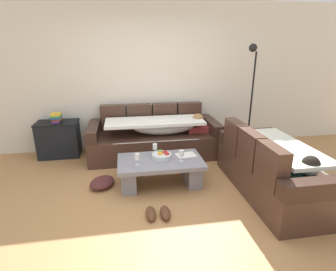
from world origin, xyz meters
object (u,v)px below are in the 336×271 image
object	(u,v)px
side_cabinet	(59,139)
pair_of_shoes	(158,213)
wine_glass_near_right	(182,154)
couch_along_wall	(156,137)
coffee_table	(160,169)
wine_glass_far_back	(155,147)
fruit_bowl	(162,155)
crumpled_garment	(102,182)
wine_glass_near_left	(137,157)
book_stack_on_cabinet	(56,117)
open_magazine	(186,155)
couch_near_window	(274,169)
floor_lamp	(251,92)

from	to	relation	value
side_cabinet	pair_of_shoes	distance (m)	2.61
wine_glass_near_right	side_cabinet	size ratio (longest dim) A/B	0.23
couch_along_wall	side_cabinet	size ratio (longest dim) A/B	3.19
coffee_table	wine_glass_far_back	world-z (taller)	wine_glass_far_back
coffee_table	side_cabinet	bearing A→B (deg)	141.21
fruit_bowl	crumpled_garment	xyz separation A→B (m)	(-0.87, 0.01, -0.36)
crumpled_garment	wine_glass_near_left	bearing A→B (deg)	-19.62
couch_along_wall	side_cabinet	distance (m)	1.75
pair_of_shoes	crumpled_garment	world-z (taller)	crumpled_garment
wine_glass_near_left	book_stack_on_cabinet	xyz separation A→B (m)	(-1.33, 1.45, 0.23)
open_magazine	crumpled_garment	bearing A→B (deg)	173.40
open_magazine	book_stack_on_cabinet	size ratio (longest dim) A/B	1.16
pair_of_shoes	crumpled_garment	xyz separation A→B (m)	(-0.70, 0.83, 0.01)
couch_near_window	wine_glass_far_back	distance (m)	1.68
couch_along_wall	wine_glass_near_left	xyz separation A→B (m)	(-0.41, -1.23, 0.16)
fruit_bowl	side_cabinet	distance (m)	2.12
wine_glass_far_back	floor_lamp	bearing A→B (deg)	24.40
fruit_bowl	book_stack_on_cabinet	size ratio (longest dim) A/B	1.16
couch_along_wall	book_stack_on_cabinet	size ratio (longest dim) A/B	9.49
wine_glass_near_right	book_stack_on_cabinet	bearing A→B (deg)	143.57
wine_glass_near_left	floor_lamp	distance (m)	2.51
open_magazine	book_stack_on_cabinet	xyz separation A→B (m)	(-2.05, 1.24, 0.34)
coffee_table	pair_of_shoes	bearing A→B (deg)	-100.16
couch_near_window	coffee_table	distance (m)	1.55
coffee_table	wine_glass_far_back	xyz separation A→B (m)	(-0.05, 0.21, 0.26)
fruit_bowl	wine_glass_near_left	size ratio (longest dim) A/B	1.69
wine_glass_far_back	pair_of_shoes	xyz separation A→B (m)	(-0.09, -0.98, -0.45)
couch_near_window	book_stack_on_cabinet	size ratio (longest dim) A/B	7.75
wine_glass_near_left	wine_glass_near_right	bearing A→B (deg)	1.92
side_cabinet	pair_of_shoes	bearing A→B (deg)	-54.18
fruit_bowl	side_cabinet	bearing A→B (deg)	142.82
floor_lamp	wine_glass_near_right	bearing A→B (deg)	-142.85
crumpled_garment	fruit_bowl	bearing A→B (deg)	-0.46
couch_along_wall	fruit_bowl	bearing A→B (deg)	-92.50
side_cabinet	book_stack_on_cabinet	size ratio (longest dim) A/B	2.98
couch_near_window	wine_glass_near_left	bearing A→B (deg)	79.21
open_magazine	side_cabinet	bearing A→B (deg)	140.71
couch_near_window	wine_glass_near_left	world-z (taller)	couch_near_window
couch_near_window	coffee_table	world-z (taller)	couch_near_window
couch_near_window	coffee_table	bearing A→B (deg)	72.48
floor_lamp	pair_of_shoes	size ratio (longest dim) A/B	6.64
couch_along_wall	pair_of_shoes	world-z (taller)	couch_along_wall
fruit_bowl	wine_glass_far_back	world-z (taller)	wine_glass_far_back
floor_lamp	pair_of_shoes	bearing A→B (deg)	-136.77
pair_of_shoes	crumpled_garment	size ratio (longest dim) A/B	0.73
floor_lamp	wine_glass_far_back	bearing A→B (deg)	-155.60
fruit_bowl	pair_of_shoes	xyz separation A→B (m)	(-0.17, -0.83, -0.38)
couch_along_wall	crumpled_garment	size ratio (longest dim) A/B	5.73
book_stack_on_cabinet	wine_glass_far_back	bearing A→B (deg)	-34.92
couch_along_wall	couch_near_window	distance (m)	2.10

